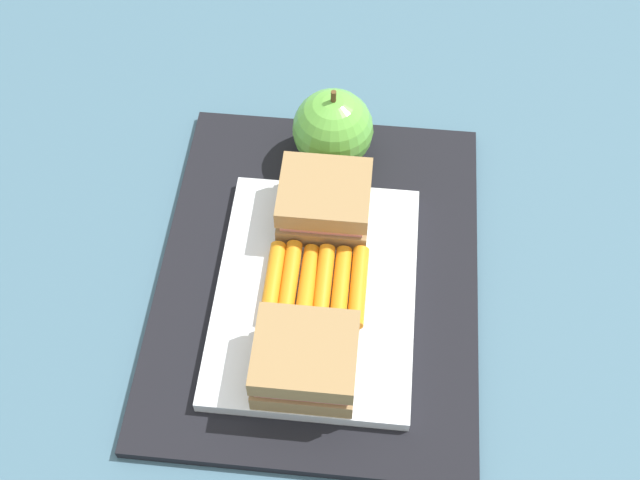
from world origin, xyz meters
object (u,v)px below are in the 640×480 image
(food_tray, at_px, (316,293))
(apple, at_px, (330,129))
(sandwich_half_left, at_px, (305,360))
(carrot_sticks_bundle, at_px, (315,284))
(sandwich_half_right, at_px, (325,201))

(food_tray, relative_size, apple, 2.63)
(sandwich_half_left, bearing_deg, apple, 0.70)
(sandwich_half_left, xyz_separation_m, carrot_sticks_bundle, (0.08, 0.00, -0.02))
(sandwich_half_right, bearing_deg, carrot_sticks_bundle, 179.76)
(food_tray, height_order, sandwich_half_left, sandwich_half_left)
(apple, bearing_deg, sandwich_half_left, -179.30)
(sandwich_half_left, xyz_separation_m, apple, (0.24, 0.00, 0.00))
(food_tray, xyz_separation_m, sandwich_half_right, (0.08, 0.00, 0.03))
(food_tray, bearing_deg, sandwich_half_right, 0.00)
(food_tray, distance_m, sandwich_half_left, 0.08)
(sandwich_half_right, distance_m, carrot_sticks_bundle, 0.08)
(carrot_sticks_bundle, bearing_deg, apple, 0.93)
(sandwich_half_right, distance_m, apple, 0.08)
(sandwich_half_left, height_order, apple, apple)
(food_tray, distance_m, apple, 0.16)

